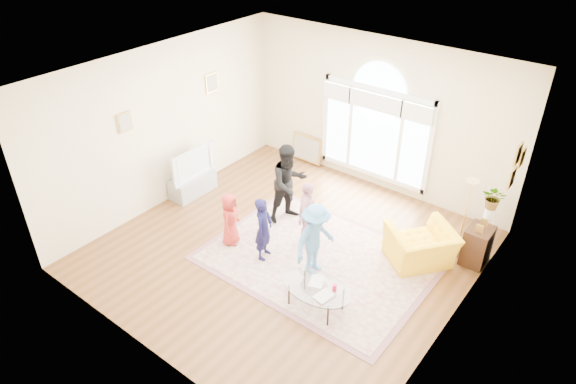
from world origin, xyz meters
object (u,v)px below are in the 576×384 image
Objects in this scene: tv_console at (193,184)px; television at (190,162)px; armchair at (420,246)px; area_rug at (318,260)px; coffee_table at (316,288)px.

tv_console is 0.89× the size of television.
armchair reaches higher than tv_console.
television is 1.07× the size of armchair.
coffee_table reaches higher than area_rug.
tv_console is 0.87× the size of coffee_table.
coffee_table is (0.63, -0.96, 0.39)m from area_rug.
area_rug is at bearing -3.48° from television.
armchair reaches higher than area_rug.
coffee_table is 2.14m from armchair.
armchair is at bearing 68.51° from coffee_table.
armchair is at bearing 36.40° from area_rug.
tv_console is at bearing 180.00° from television.
armchair is (0.78, 2.00, -0.06)m from coffee_table.
area_rug is at bearing -3.48° from tv_console.
armchair is (1.40, 1.03, 0.33)m from area_rug.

